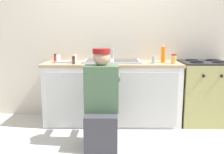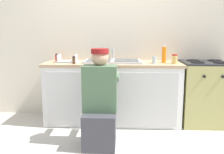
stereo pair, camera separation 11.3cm
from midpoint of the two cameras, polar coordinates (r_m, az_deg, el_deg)
ground_plane at (r=3.43m, az=0.87°, el=-11.76°), size 12.00×12.00×0.00m
back_wall at (r=3.83m, az=1.27°, el=9.70°), size 6.00×0.10×2.50m
counter_cabinet at (r=3.58m, az=1.05°, el=-3.88°), size 1.87×0.62×0.82m
countertop at (r=3.51m, az=1.08°, el=3.03°), size 1.91×0.62×0.04m
sink_double_basin at (r=3.51m, az=1.09°, el=3.67°), size 0.80×0.44×0.19m
stove_range at (r=3.77m, az=21.16°, el=-3.37°), size 0.66×0.62×0.89m
plumber_person at (r=2.83m, az=-1.65°, el=-6.67°), size 0.42×0.61×1.10m
condiment_jar at (r=3.47m, az=15.01°, el=4.00°), size 0.07×0.07×0.13m
soap_bottle_orange at (r=3.54m, az=12.70°, el=5.02°), size 0.06×0.06×0.25m
water_glass at (r=3.43m, az=10.60°, el=3.87°), size 0.06×0.06×0.10m
spice_bottle_pepper at (r=3.35m, az=-7.75°, el=3.83°), size 0.04×0.04×0.10m
dish_rack_tray at (r=3.57m, az=-9.26°, el=3.75°), size 0.28×0.22×0.11m
spice_bottle_red at (r=3.77m, az=-11.71°, el=4.41°), size 0.04×0.04×0.10m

